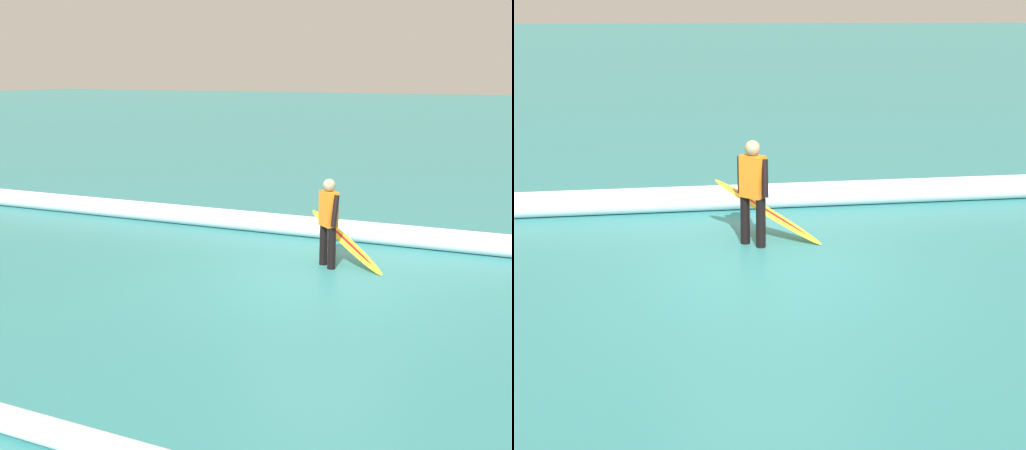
# 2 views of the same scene
# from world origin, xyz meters

# --- Properties ---
(ground_plane) EXTENTS (191.01, 191.01, 0.00)m
(ground_plane) POSITION_xyz_m (0.00, 0.00, 0.00)
(ground_plane) COLOR teal
(surfer) EXTENTS (0.43, 0.43, 1.54)m
(surfer) POSITION_xyz_m (0.19, -0.85, 0.86)
(surfer) COLOR black
(surfer) RESTS_ON ground_plane
(surfboard) EXTENTS (1.67, 0.96, 0.86)m
(surfboard) POSITION_xyz_m (-0.04, -1.14, 0.42)
(surfboard) COLOR yellow
(surfboard) RESTS_ON ground_plane
(wave_crest_foreground) EXTENTS (25.87, 2.35, 0.42)m
(wave_crest_foreground) POSITION_xyz_m (-2.34, -2.91, 0.21)
(wave_crest_foreground) COLOR white
(wave_crest_foreground) RESTS_ON ground_plane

